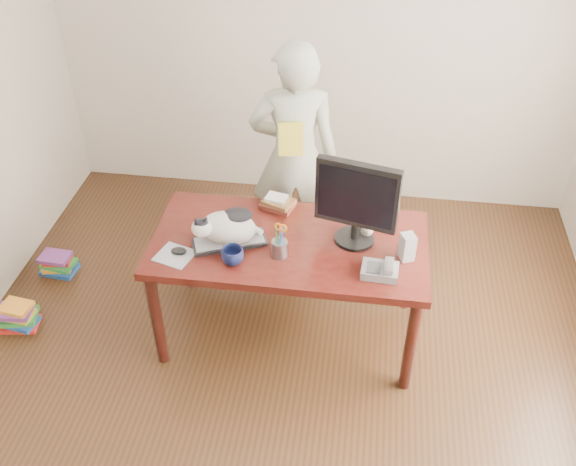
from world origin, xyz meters
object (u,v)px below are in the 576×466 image
Objects in this scene: monitor at (357,200)px; mouse at (179,251)px; pen_cup at (280,247)px; person at (294,157)px; calculator at (384,215)px; baseball at (367,230)px; book_pile_a at (18,316)px; phone at (381,270)px; book_pile_b at (58,263)px; keyboard at (229,242)px; desk at (291,252)px; cat at (226,227)px; book_stack at (278,203)px; speaker at (407,247)px; coffee_mug at (233,256)px.

monitor is 5.12× the size of mouse.
person reaches higher than pen_cup.
pen_cup is 0.72m from calculator.
book_pile_a is at bearing -171.78° from baseball.
phone is 0.80× the size of book_pile_b.
book_pile_b is at bearing 141.35° from keyboard.
keyboard is at bearing -166.79° from baseball.
cat is (-0.35, -0.15, 0.27)m from desk.
desk is 0.78m from person.
phone is (0.16, -0.26, -0.27)m from monitor.
mouse is (-0.60, -0.28, 0.17)m from desk.
calculator is (0.66, -0.03, -0.00)m from book_stack.
monitor reaches higher than calculator.
desk is 3.02× the size of monitor.
monitor is at bearing -116.33° from calculator.
person is (-0.62, 0.53, 0.04)m from calculator.
book_pile_b is (-2.39, 0.41, -0.76)m from speaker.
monitor reaches higher than keyboard.
phone is at bearing -44.90° from monitor.
pen_cup reaches higher than phone.
keyboard is at bearing 108.67° from coffee_mug.
book_pile_a is (-2.19, -0.32, -0.70)m from baseball.
book_pile_b is (-1.72, 0.27, -0.53)m from desk.
keyboard is 1.67× the size of book_pile_a.
baseball is (0.79, 0.19, -0.09)m from cat.
speaker reaches higher than mouse.
book_pile_a is (-1.47, 0.03, -0.71)m from coffee_mug.
keyboard is at bearing -100.57° from book_stack.
keyboard is 1.60m from book_pile_b.
coffee_mug reaches higher than desk.
book_stack is at bearing -0.93° from book_pile_b.
baseball is (1.04, 0.31, 0.02)m from mouse.
person reaches higher than calculator.
cat reaches higher than calculator.
person is (-0.45, 0.77, -0.23)m from monitor.
monitor is 2.55× the size of phone.
calculator is (1.14, 0.49, 0.01)m from mouse.
cat is at bearing -166.51° from baseball.
keyboard is 0.11m from cat.
pen_cup is at bearing 23.70° from mouse.
monitor is 2.05× the size of book_pile_b.
baseball reaches higher than desk.
baseball is at bearing 27.61° from pen_cup.
pen_cup is 0.95m from person.
book_stack is 1.04× the size of calculator.
book_stack is at bearing -174.09° from calculator.
cat is 1.72× the size of book_stack.
mouse is at bearing 54.48° from person.
phone reaches higher than book_stack.
cat reaches higher than baseball.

